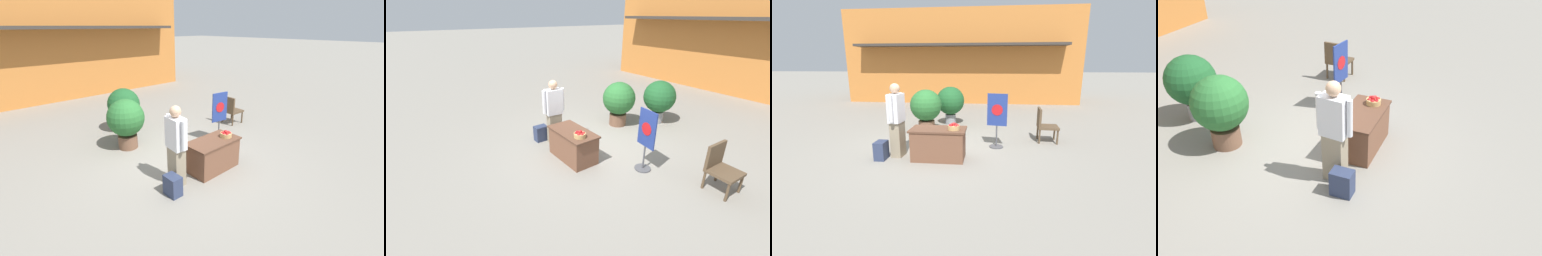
{
  "view_description": "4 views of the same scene",
  "coord_description": "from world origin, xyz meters",
  "views": [
    {
      "loc": [
        -3.69,
        -4.32,
        3.11
      ],
      "look_at": [
        -0.12,
        -0.46,
        1.0
      ],
      "focal_mm": 24.0,
      "sensor_mm": 36.0,
      "label": 1
    },
    {
      "loc": [
        4.65,
        -3.89,
        3.21
      ],
      "look_at": [
        0.5,
        -0.87,
        0.91
      ],
      "focal_mm": 24.0,
      "sensor_mm": 36.0,
      "label": 2
    },
    {
      "loc": [
        1.38,
        -6.28,
        2.14
      ],
      "look_at": [
        0.79,
        -0.8,
        0.74
      ],
      "focal_mm": 24.0,
      "sensor_mm": 36.0,
      "label": 3
    },
    {
      "loc": [
        -5.1,
        -2.73,
        3.88
      ],
      "look_at": [
        0.04,
        -0.63,
        0.46
      ],
      "focal_mm": 35.0,
      "sensor_mm": 36.0,
      "label": 4
    }
  ],
  "objects": [
    {
      "name": "person_visitor",
      "position": [
        -0.78,
        -0.71,
        0.87
      ],
      "size": [
        0.3,
        0.61,
        1.71
      ],
      "rotation": [
        0.0,
        0.0,
        -0.09
      ],
      "color": "gray",
      "rests_on": "ground_plane"
    },
    {
      "name": "display_table",
      "position": [
        0.21,
        -0.8,
        0.36
      ],
      "size": [
        1.24,
        0.67,
        0.72
      ],
      "color": "brown",
      "rests_on": "ground_plane"
    },
    {
      "name": "potted_plant_near_left",
      "position": [
        -0.66,
        1.51,
        0.8
      ],
      "size": [
        0.99,
        0.99,
        1.35
      ],
      "color": "brown",
      "rests_on": "ground_plane"
    },
    {
      "name": "potted_plant_far_left",
      "position": [
        -0.07,
        2.69,
        0.82
      ],
      "size": [
        0.99,
        0.99,
        1.34
      ],
      "color": "gray",
      "rests_on": "ground_plane"
    },
    {
      "name": "patio_chair",
      "position": [
        2.85,
        0.84,
        0.51
      ],
      "size": [
        0.58,
        0.58,
        0.94
      ],
      "rotation": [
        0.0,
        0.0,
        6.23
      ],
      "color": "brown",
      "rests_on": "ground_plane"
    },
    {
      "name": "backpack",
      "position": [
        -1.09,
        -0.97,
        0.21
      ],
      "size": [
        0.24,
        0.34,
        0.42
      ],
      "color": "#2D3856",
      "rests_on": "ground_plane"
    },
    {
      "name": "ground_plane",
      "position": [
        0.0,
        0.0,
        0.0
      ],
      "size": [
        120.0,
        120.0,
        0.0
      ],
      "primitive_type": "plane",
      "color": "gray"
    },
    {
      "name": "storefront_building",
      "position": [
        -0.33,
        9.76,
        2.46
      ],
      "size": [
        12.63,
        5.29,
        4.91
      ],
      "color": "#C67533",
      "rests_on": "ground_plane"
    },
    {
      "name": "poster_board",
      "position": [
        1.53,
        0.18,
        0.74
      ],
      "size": [
        0.51,
        0.36,
        1.4
      ],
      "rotation": [
        0.0,
        0.0,
        -1.73
      ],
      "color": "#4C4C51",
      "rests_on": "ground_plane"
    },
    {
      "name": "apple_basket",
      "position": [
        0.57,
        -0.87,
        0.79
      ],
      "size": [
        0.26,
        0.26,
        0.16
      ],
      "color": "tan",
      "rests_on": "display_table"
    }
  ]
}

